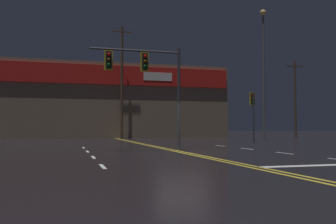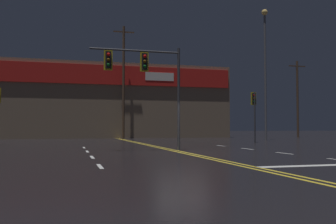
% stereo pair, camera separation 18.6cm
% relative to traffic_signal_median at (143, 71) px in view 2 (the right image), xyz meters
% --- Properties ---
extents(ground_plane, '(200.00, 200.00, 0.00)m').
position_rel_traffic_signal_median_xyz_m(ground_plane, '(1.59, -1.51, -4.01)').
color(ground_plane, black).
extents(road_markings, '(12.70, 60.00, 0.01)m').
position_rel_traffic_signal_median_xyz_m(road_markings, '(2.33, -2.70, -4.01)').
color(road_markings, gold).
rests_on(road_markings, ground).
extents(traffic_signal_median, '(4.58, 0.36, 5.26)m').
position_rel_traffic_signal_median_xyz_m(traffic_signal_median, '(0.00, 0.00, 0.00)').
color(traffic_signal_median, '#38383D').
rests_on(traffic_signal_median, ground).
extents(traffic_signal_corner_northeast, '(0.42, 0.36, 3.91)m').
position_rel_traffic_signal_median_xyz_m(traffic_signal_corner_northeast, '(10.30, 7.77, -1.14)').
color(traffic_signal_corner_northeast, '#38383D').
rests_on(traffic_signal_corner_northeast, ground).
extents(streetlight_near_left, '(0.56, 0.56, 12.07)m').
position_rel_traffic_signal_median_xyz_m(streetlight_near_left, '(13.86, 12.23, 3.44)').
color(streetlight_near_left, '#59595E').
rests_on(streetlight_near_left, ground).
extents(building_backdrop, '(25.91, 10.23, 8.18)m').
position_rel_traffic_signal_median_xyz_m(building_backdrop, '(1.59, 26.47, 0.09)').
color(building_backdrop, '#7A6651').
rests_on(building_backdrop, ground).
extents(utility_pole_row, '(46.46, 0.26, 12.12)m').
position_rel_traffic_signal_median_xyz_m(utility_pole_row, '(-0.75, 20.49, 1.78)').
color(utility_pole_row, '#4C3828').
rests_on(utility_pole_row, ground).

